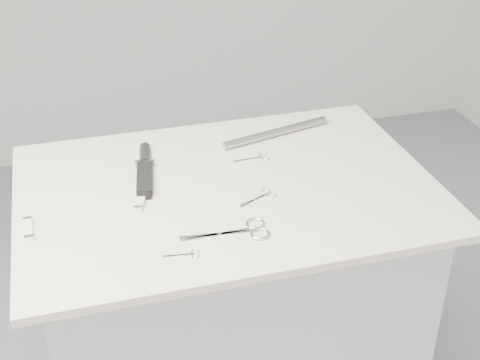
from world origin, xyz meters
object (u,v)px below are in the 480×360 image
object	(u,v)px
plinth	(229,331)
pocket_knife_a	(28,229)
metal_rail	(276,132)
embroidery_scissors_a	(262,196)
large_shears	(244,231)
pocket_knife_b	(141,201)
embroidery_scissors_b	(257,158)
sheathed_knife	(145,167)
tiny_scissors	(187,255)

from	to	relation	value
plinth	pocket_knife_a	size ratio (longest dim) A/B	10.90
metal_rail	plinth	bearing A→B (deg)	-131.87
plinth	embroidery_scissors_a	xyz separation A→B (m)	(0.07, -0.07, 0.47)
large_shears	pocket_knife_b	bearing A→B (deg)	140.88
embroidery_scissors_a	embroidery_scissors_b	world-z (taller)	same
plinth	sheathed_knife	bearing A→B (deg)	144.09
large_shears	plinth	bearing A→B (deg)	88.66
large_shears	embroidery_scissors_a	size ratio (longest dim) A/B	1.90
metal_rail	sheathed_knife	bearing A→B (deg)	-166.57
plinth	tiny_scissors	world-z (taller)	tiny_scissors
sheathed_knife	large_shears	bearing A→B (deg)	-144.05
embroidery_scissors_b	tiny_scissors	size ratio (longest dim) A/B	1.30
embroidery_scissors_a	tiny_scissors	xyz separation A→B (m)	(-0.22, -0.17, -0.00)
large_shears	tiny_scissors	size ratio (longest dim) A/B	2.60
plinth	large_shears	size ratio (longest dim) A/B	4.69
embroidery_scissors_a	pocket_knife_b	bearing A→B (deg)	143.75
large_shears	pocket_knife_a	size ratio (longest dim) A/B	2.32
embroidery_scissors_a	tiny_scissors	bearing A→B (deg)	-166.70
tiny_scissors	metal_rail	bearing A→B (deg)	60.45
plinth	pocket_knife_b	world-z (taller)	pocket_knife_b
embroidery_scissors_b	metal_rail	distance (m)	0.14
sheathed_knife	pocket_knife_b	xyz separation A→B (m)	(-0.03, -0.15, -0.00)
large_shears	metal_rail	distance (m)	0.47
pocket_knife_a	sheathed_knife	bearing A→B (deg)	-56.76
plinth	metal_rail	world-z (taller)	metal_rail
large_shears	pocket_knife_b	xyz separation A→B (m)	(-0.20, 0.18, 0.00)
embroidery_scissors_a	embroidery_scissors_b	distance (m)	0.19
pocket_knife_a	pocket_knife_b	bearing A→B (deg)	-80.54
tiny_scissors	pocket_knife_b	world-z (taller)	pocket_knife_b
pocket_knife_a	large_shears	bearing A→B (deg)	-107.55
pocket_knife_b	tiny_scissors	bearing A→B (deg)	-145.96
embroidery_scissors_a	embroidery_scissors_b	bearing A→B (deg)	51.54
large_shears	metal_rail	bearing A→B (deg)	66.00
embroidery_scissors_a	embroidery_scissors_b	xyz separation A→B (m)	(0.04, 0.18, -0.00)
sheathed_knife	tiny_scissors	bearing A→B (deg)	-166.64
embroidery_scissors_a	sheathed_knife	distance (m)	0.32
embroidery_scissors_b	tiny_scissors	bearing A→B (deg)	-129.38
tiny_scissors	pocket_knife_a	size ratio (longest dim) A/B	0.89
tiny_scissors	pocket_knife_b	bearing A→B (deg)	112.17
large_shears	embroidery_scissors_a	distance (m)	0.15
plinth	pocket_knife_a	distance (m)	0.67
tiny_scissors	metal_rail	size ratio (longest dim) A/B	0.23
pocket_knife_a	metal_rail	size ratio (longest dim) A/B	0.25
large_shears	sheathed_knife	xyz separation A→B (m)	(-0.16, 0.33, 0.01)
embroidery_scissors_b	metal_rail	world-z (taller)	metal_rail
sheathed_knife	metal_rail	xyz separation A→B (m)	(0.38, 0.09, 0.00)
embroidery_scissors_a	metal_rail	world-z (taller)	metal_rail
embroidery_scissors_a	pocket_knife_b	size ratio (longest dim) A/B	1.25
plinth	sheathed_knife	distance (m)	0.53
embroidery_scissors_b	pocket_knife_a	bearing A→B (deg)	-166.00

